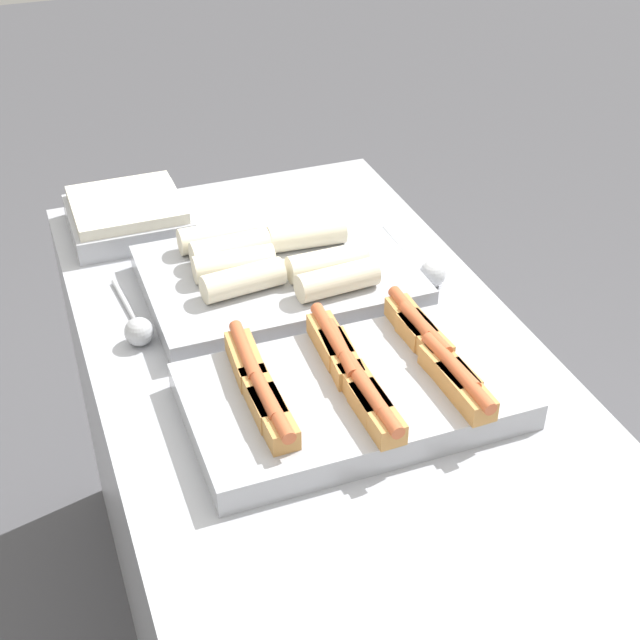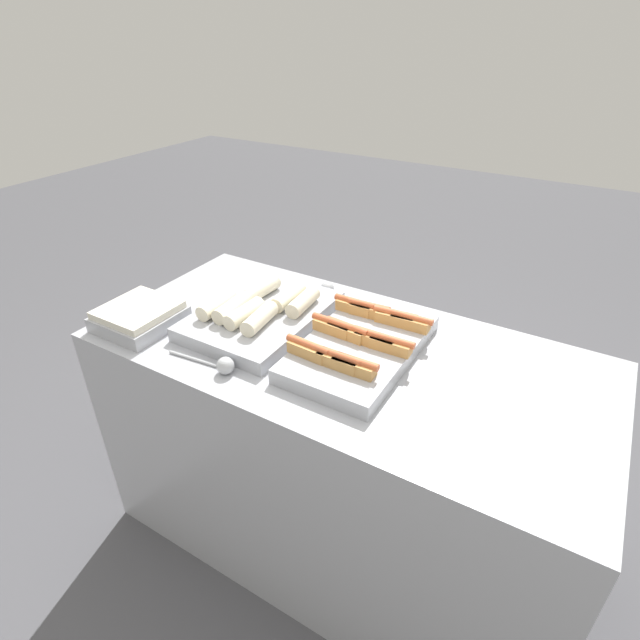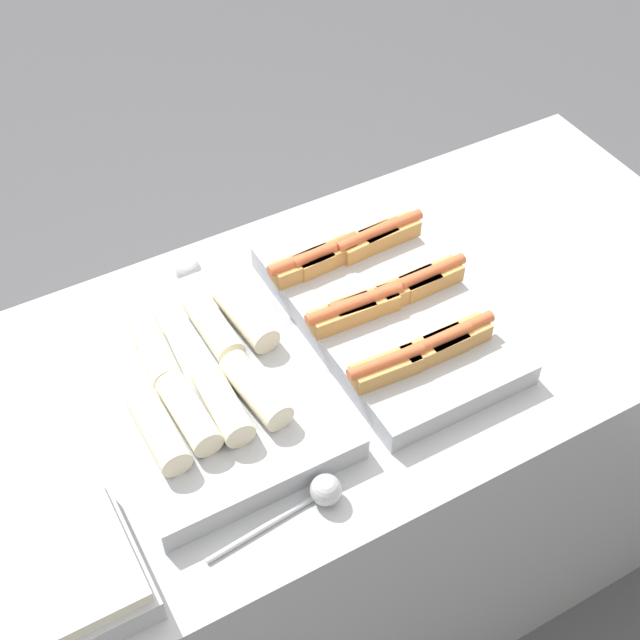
# 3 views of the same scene
# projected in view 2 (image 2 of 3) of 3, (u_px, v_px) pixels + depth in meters

# --- Properties ---
(ground_plane) EXTENTS (12.00, 12.00, 0.00)m
(ground_plane) POSITION_uv_depth(u_px,v_px,m) (337.00, 529.00, 2.06)
(ground_plane) COLOR #4C4C51
(counter) EXTENTS (1.64, 0.79, 0.91)m
(counter) POSITION_uv_depth(u_px,v_px,m) (339.00, 450.00, 1.83)
(counter) COLOR #A8AAB2
(counter) RESTS_ON ground_plane
(tray_hotdogs) EXTENTS (0.35, 0.54, 0.10)m
(tray_hotdogs) POSITION_uv_depth(u_px,v_px,m) (361.00, 344.00, 1.55)
(tray_hotdogs) COLOR #A8AAB2
(tray_hotdogs) RESTS_ON counter
(tray_wraps) EXTENTS (0.37, 0.51, 0.10)m
(tray_wraps) POSITION_uv_depth(u_px,v_px,m) (261.00, 313.00, 1.71)
(tray_wraps) COLOR #A8AAB2
(tray_wraps) RESTS_ON counter
(tray_side_front) EXTENTS (0.24, 0.25, 0.07)m
(tray_side_front) POSITION_uv_depth(u_px,v_px,m) (139.00, 316.00, 1.70)
(tray_side_front) COLOR #A8AAB2
(tray_side_front) RESTS_ON counter
(serving_spoon_near) EXTENTS (0.25, 0.05, 0.05)m
(serving_spoon_near) POSITION_uv_depth(u_px,v_px,m) (222.00, 365.00, 1.48)
(serving_spoon_near) COLOR #B2B5BA
(serving_spoon_near) RESTS_ON counter
(serving_spoon_far) EXTENTS (0.27, 0.05, 0.05)m
(serving_spoon_far) POSITION_uv_depth(u_px,v_px,m) (324.00, 288.00, 1.90)
(serving_spoon_far) COLOR #B2B5BA
(serving_spoon_far) RESTS_ON counter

